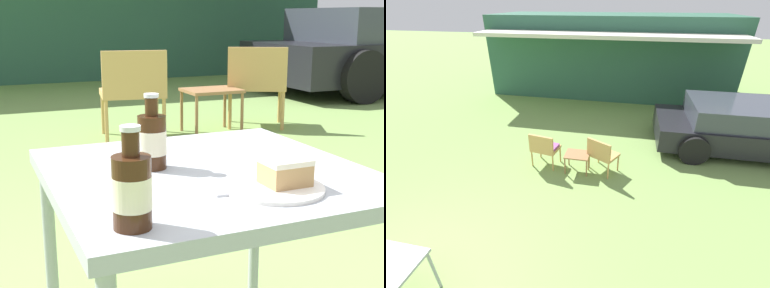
% 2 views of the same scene
% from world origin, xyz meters
% --- Properties ---
extents(wicker_chair_cushioned, '(0.66, 0.55, 0.84)m').
position_xyz_m(wicker_chair_cushioned, '(0.87, 3.54, 0.49)').
color(wicker_chair_cushioned, tan).
rests_on(wicker_chair_cushioned, ground_plane).
extents(wicker_chair_plain, '(0.74, 0.69, 0.84)m').
position_xyz_m(wicker_chair_plain, '(2.20, 3.53, 0.50)').
color(wicker_chair_plain, tan).
rests_on(wicker_chair_plain, ground_plane).
extents(garden_side_table, '(0.54, 0.43, 0.44)m').
position_xyz_m(garden_side_table, '(1.66, 3.47, 0.39)').
color(garden_side_table, '#996B42').
rests_on(garden_side_table, ground_plane).
extents(patio_table, '(0.85, 0.85, 0.73)m').
position_xyz_m(patio_table, '(0.00, 0.00, 0.67)').
color(patio_table, '#9EA3A8').
rests_on(patio_table, ground_plane).
extents(cake_on_plate, '(0.25, 0.25, 0.08)m').
position_xyz_m(cake_on_plate, '(0.09, -0.22, 0.76)').
color(cake_on_plate, white).
rests_on(cake_on_plate, patio_table).
extents(cola_bottle_near, '(0.08, 0.08, 0.21)m').
position_xyz_m(cola_bottle_near, '(-0.13, 0.07, 0.81)').
color(cola_bottle_near, '#381E0F').
rests_on(cola_bottle_near, patio_table).
extents(cola_bottle_far, '(0.08, 0.08, 0.21)m').
position_xyz_m(cola_bottle_far, '(-0.31, -0.32, 0.81)').
color(cola_bottle_far, '#381E0F').
rests_on(cola_bottle_far, patio_table).
extents(fork, '(0.19, 0.03, 0.01)m').
position_xyz_m(fork, '(0.02, -0.23, 0.74)').
color(fork, silver).
rests_on(fork, patio_table).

